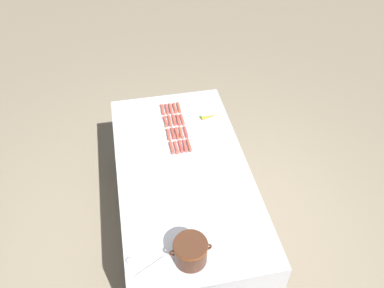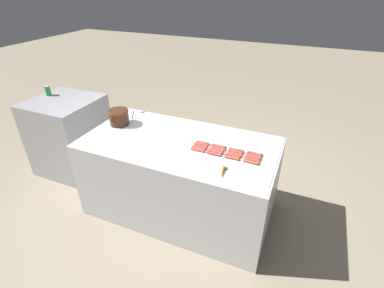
{
  "view_description": "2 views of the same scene",
  "coord_description": "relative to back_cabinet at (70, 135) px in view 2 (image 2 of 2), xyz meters",
  "views": [
    {
      "loc": [
        0.35,
        2.1,
        3.2
      ],
      "look_at": [
        -0.11,
        -0.21,
        0.95
      ],
      "focal_mm": 36.7,
      "sensor_mm": 36.0,
      "label": 1
    },
    {
      "loc": [
        -2.27,
        -1.11,
        2.36
      ],
      "look_at": [
        -0.06,
        -0.17,
        0.95
      ],
      "focal_mm": 26.79,
      "sensor_mm": 36.0,
      "label": 2
    }
  ],
  "objects": [
    {
      "name": "ground_plane",
      "position": [
        -0.19,
        -1.73,
        -0.51
      ],
      "size": [
        20.0,
        20.0,
        0.0
      ],
      "primitive_type": "plane",
      "color": "gray"
    },
    {
      "name": "griddle_counter",
      "position": [
        -0.19,
        -1.73,
        -0.06
      ],
      "size": [
        1.05,
        2.0,
        0.9
      ],
      "color": "#BCBCC1",
      "rests_on": "ground_plane"
    },
    {
      "name": "back_cabinet",
      "position": [
        0.0,
        0.0,
        0.0
      ],
      "size": [
        0.8,
        0.82,
        1.01
      ],
      "primitive_type": "cube",
      "color": "#A0A0A4",
      "rests_on": "ground_plane"
    },
    {
      "name": "hot_dog_0",
      "position": [
        -0.28,
        -2.49,
        0.41
      ],
      "size": [
        0.03,
        0.15,
        0.03
      ],
      "color": "#B1513A",
      "rests_on": "griddle_counter"
    },
    {
      "name": "hot_dog_1",
      "position": [
        -0.28,
        -2.31,
        0.41
      ],
      "size": [
        0.03,
        0.15,
        0.03
      ],
      "color": "#B6503D",
      "rests_on": "griddle_counter"
    },
    {
      "name": "hot_dog_2",
      "position": [
        -0.28,
        -2.14,
        0.41
      ],
      "size": [
        0.03,
        0.15,
        0.03
      ],
      "color": "#B74541",
      "rests_on": "griddle_counter"
    },
    {
      "name": "hot_dog_3",
      "position": [
        -0.28,
        -1.97,
        0.41
      ],
      "size": [
        0.03,
        0.15,
        0.03
      ],
      "color": "#AE4C3B",
      "rests_on": "griddle_counter"
    },
    {
      "name": "hot_dog_4",
      "position": [
        -0.24,
        -2.49,
        0.41
      ],
      "size": [
        0.03,
        0.15,
        0.03
      ],
      "color": "#B94C38",
      "rests_on": "griddle_counter"
    },
    {
      "name": "hot_dog_5",
      "position": [
        -0.25,
        -2.31,
        0.41
      ],
      "size": [
        0.03,
        0.15,
        0.03
      ],
      "color": "#B5453F",
      "rests_on": "griddle_counter"
    },
    {
      "name": "hot_dog_6",
      "position": [
        -0.24,
        -2.14,
        0.41
      ],
      "size": [
        0.03,
        0.15,
        0.03
      ],
      "color": "#B4533C",
      "rests_on": "griddle_counter"
    },
    {
      "name": "hot_dog_7",
      "position": [
        -0.24,
        -1.97,
        0.41
      ],
      "size": [
        0.03,
        0.15,
        0.03
      ],
      "color": "#B54A41",
      "rests_on": "griddle_counter"
    },
    {
      "name": "hot_dog_8",
      "position": [
        -0.2,
        -2.49,
        0.41
      ],
      "size": [
        0.03,
        0.15,
        0.03
      ],
      "color": "#B9493F",
      "rests_on": "griddle_counter"
    },
    {
      "name": "hot_dog_9",
      "position": [
        -0.21,
        -2.32,
        0.41
      ],
      "size": [
        0.03,
        0.15,
        0.03
      ],
      "color": "#B84B3A",
      "rests_on": "griddle_counter"
    },
    {
      "name": "hot_dog_10",
      "position": [
        -0.21,
        -2.14,
        0.41
      ],
      "size": [
        0.03,
        0.15,
        0.03
      ],
      "color": "#AE4A3A",
      "rests_on": "griddle_counter"
    },
    {
      "name": "hot_dog_11",
      "position": [
        -0.21,
        -1.97,
        0.41
      ],
      "size": [
        0.03,
        0.15,
        0.03
      ],
      "color": "#B7453F",
      "rests_on": "griddle_counter"
    },
    {
      "name": "hot_dog_12",
      "position": [
        -0.17,
        -2.49,
        0.41
      ],
      "size": [
        0.03,
        0.15,
        0.03
      ],
      "color": "#AB4C41",
      "rests_on": "griddle_counter"
    },
    {
      "name": "hot_dog_13",
      "position": [
        -0.17,
        -2.32,
        0.41
      ],
      "size": [
        0.03,
        0.15,
        0.03
      ],
      "color": "#B14B3B",
      "rests_on": "griddle_counter"
    },
    {
      "name": "hot_dog_14",
      "position": [
        -0.17,
        -2.14,
        0.41
      ],
      "size": [
        0.03,
        0.15,
        0.03
      ],
      "color": "#B0453E",
      "rests_on": "griddle_counter"
    },
    {
      "name": "hot_dog_15",
      "position": [
        -0.17,
        -1.96,
        0.41
      ],
      "size": [
        0.03,
        0.15,
        0.03
      ],
      "color": "#B64E41",
      "rests_on": "griddle_counter"
    },
    {
      "name": "hot_dog_16",
      "position": [
        -0.13,
        -2.49,
        0.41
      ],
      "size": [
        0.04,
        0.15,
        0.03
      ],
      "color": "#B84D3C",
      "rests_on": "griddle_counter"
    },
    {
      "name": "hot_dog_17",
      "position": [
        -0.13,
        -2.31,
        0.41
      ],
      "size": [
        0.04,
        0.15,
        0.03
      ],
      "color": "#AB4C3D",
      "rests_on": "griddle_counter"
    },
    {
      "name": "hot_dog_18",
      "position": [
        -0.13,
        -2.14,
        0.41
      ],
      "size": [
        0.03,
        0.15,
        0.03
      ],
      "color": "#AD4E3F",
      "rests_on": "griddle_counter"
    },
    {
      "name": "hot_dog_19",
      "position": [
        -0.13,
        -1.97,
        0.41
      ],
      "size": [
        0.03,
        0.15,
        0.03
      ],
      "color": "#B6483A",
      "rests_on": "griddle_counter"
    },
    {
      "name": "bean_pot",
      "position": [
        -0.09,
        -0.94,
        0.49
      ],
      "size": [
        0.28,
        0.23,
        0.17
      ],
      "color": "#472616",
      "rests_on": "griddle_counter"
    },
    {
      "name": "serving_spoon",
      "position": [
        0.26,
        -0.97,
        0.4
      ],
      "size": [
        0.26,
        0.16,
        0.02
      ],
      "color": "#B7B7BC",
      "rests_on": "griddle_counter"
    },
    {
      "name": "carrot",
      "position": [
        -0.54,
        -2.3,
        0.41
      ],
      "size": [
        0.18,
        0.06,
        0.03
      ],
      "color": "orange",
      "rests_on": "griddle_counter"
    },
    {
      "name": "soda_can",
      "position": [
        0.07,
        0.27,
        0.57
      ],
      "size": [
        0.07,
        0.07,
        0.12
      ],
      "color": "#1E8C38",
      "rests_on": "back_cabinet"
    }
  ]
}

